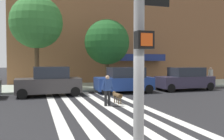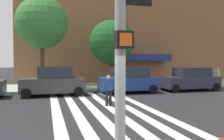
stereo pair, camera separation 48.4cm
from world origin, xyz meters
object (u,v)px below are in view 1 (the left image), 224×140
Objects in this scene: street_tree_middle at (107,42)px; pedestrian_dog_walker at (107,89)px; dog_on_leash at (117,96)px; parked_car_behind_first at (49,82)px; street_tree_nearest at (36,23)px; pedestrian_bystander at (211,75)px; parked_car_fourth_in_line at (185,79)px; parked_car_third_in_line at (124,80)px.

pedestrian_dog_walker is (-2.42, -8.35, -3.12)m from street_tree_middle.
pedestrian_dog_walker reaches higher than dog_on_leash.
street_tree_nearest is (-0.75, 3.33, 4.50)m from parked_car_behind_first.
street_tree_nearest is at bearing 102.77° from parked_car_behind_first.
pedestrian_dog_walker is at bearing -59.84° from parked_car_behind_first.
pedestrian_bystander is at bearing -8.15° from street_tree_middle.
parked_car_third_in_line is at bearing -179.97° from parked_car_fourth_in_line.
street_tree_middle is (-0.32, 3.59, 3.10)m from parked_car_third_in_line.
parked_car_behind_first is at bearing -77.23° from street_tree_nearest.
parked_car_third_in_line is 4.65m from dog_on_leash.
parked_car_behind_first reaches higher than dog_on_leash.
street_tree_middle is at bearing 73.85° from pedestrian_dog_walker.
parked_car_fourth_in_line is at bearing 0.03° from parked_car_third_in_line.
parked_car_behind_first is 5.48m from dog_on_leash.
parked_car_third_in_line is at bearing -84.93° from street_tree_middle.
parked_car_fourth_in_line reaches higher than dog_on_leash.
parked_car_behind_first is 15.23m from pedestrian_bystander.
pedestrian_dog_walker is 1.07m from dog_on_leash.
street_tree_nearest reaches higher than street_tree_middle.
parked_car_third_in_line is 2.61× the size of pedestrian_bystander.
parked_car_behind_first is 0.59× the size of street_tree_nearest.
parked_car_behind_first is 0.74× the size of street_tree_middle.
parked_car_third_in_line is 0.72× the size of street_tree_middle.
dog_on_leash is at bearing -151.23° from pedestrian_bystander.
dog_on_leash is (-1.67, -7.76, -3.60)m from street_tree_middle.
street_tree_nearest is 16.46m from pedestrian_bystander.
parked_car_third_in_line is 5.28m from parked_car_fourth_in_line.
street_tree_nearest is 9.99m from dog_on_leash.
dog_on_leash is (0.75, 0.59, -0.48)m from pedestrian_dog_walker.
parked_car_behind_first reaches higher than parked_car_third_in_line.
street_tree_nearest is at bearing 175.81° from pedestrian_bystander.
parked_car_fourth_in_line is 0.79× the size of street_tree_middle.
pedestrian_bystander is at bearing 28.77° from dog_on_leash.
street_tree_middle is 10.42m from pedestrian_bystander.
street_tree_nearest is (-11.54, 3.33, 4.55)m from parked_car_fourth_in_line.
parked_car_third_in_line is at bearing 60.12° from pedestrian_dog_walker.
parked_car_behind_first is at bearing 179.98° from parked_car_third_in_line.
parked_car_fourth_in_line is 4.20× the size of dog_on_leash.
parked_car_fourth_in_line reaches higher than pedestrian_bystander.
dog_on_leash is (4.27, -7.50, -5.02)m from street_tree_nearest.
parked_car_behind_first is 0.94× the size of parked_car_fourth_in_line.
street_tree_middle is at bearing 95.07° from parked_car_third_in_line.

